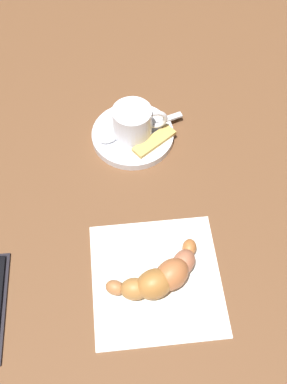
% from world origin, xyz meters
% --- Properties ---
extents(ground_plane, '(1.80, 1.80, 0.00)m').
position_xyz_m(ground_plane, '(0.00, 0.00, 0.00)').
color(ground_plane, brown).
extents(saucer, '(0.12, 0.12, 0.01)m').
position_xyz_m(saucer, '(-0.10, 0.02, 0.01)').
color(saucer, silver).
rests_on(saucer, ground).
extents(espresso_cup, '(0.06, 0.08, 0.05)m').
position_xyz_m(espresso_cup, '(-0.10, 0.02, 0.04)').
color(espresso_cup, silver).
rests_on(espresso_cup, saucer).
extents(teaspoon, '(0.05, 0.13, 0.01)m').
position_xyz_m(teaspoon, '(-0.10, 0.01, 0.01)').
color(teaspoon, silver).
rests_on(teaspoon, saucer).
extents(sugar_packet, '(0.05, 0.07, 0.01)m').
position_xyz_m(sugar_packet, '(-0.07, 0.05, 0.01)').
color(sugar_packet, tan).
rests_on(sugar_packet, saucer).
extents(napkin, '(0.17, 0.17, 0.00)m').
position_xyz_m(napkin, '(0.13, 0.01, 0.00)').
color(napkin, white).
rests_on(napkin, ground).
extents(croissant, '(0.08, 0.12, 0.04)m').
position_xyz_m(croissant, '(0.14, 0.02, 0.02)').
color(croissant, '#AB6C3E').
rests_on(croissant, napkin).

